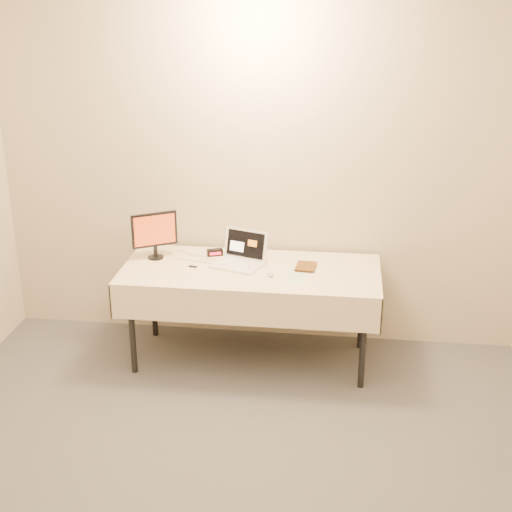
# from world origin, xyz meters

# --- Properties ---
(back_wall) EXTENTS (4.00, 0.10, 2.70)m
(back_wall) POSITION_xyz_m (0.00, 2.50, 1.35)
(back_wall) COLOR beige
(back_wall) RESTS_ON ground
(table) EXTENTS (1.86, 0.81, 0.74)m
(table) POSITION_xyz_m (0.00, 2.05, 0.68)
(table) COLOR black
(table) RESTS_ON ground
(laptop) EXTENTS (0.42, 0.39, 0.24)m
(laptop) POSITION_xyz_m (-0.09, 2.13, 0.80)
(laptop) COLOR white
(laptop) RESTS_ON table
(monitor) EXTENTS (0.31, 0.19, 0.35)m
(monitor) POSITION_xyz_m (-0.73, 2.17, 0.95)
(monitor) COLOR black
(monitor) RESTS_ON table
(book) EXTENTS (0.14, 0.03, 0.19)m
(book) POSITION_xyz_m (0.32, 2.12, 0.83)
(book) COLOR brown
(book) RESTS_ON table
(alarm_clock) EXTENTS (0.13, 0.09, 0.05)m
(alarm_clock) POSITION_xyz_m (-0.30, 2.28, 0.76)
(alarm_clock) COLOR black
(alarm_clock) RESTS_ON table
(clicker) EXTENTS (0.05, 0.09, 0.02)m
(clicker) POSITION_xyz_m (0.16, 1.94, 0.75)
(clicker) COLOR silver
(clicker) RESTS_ON table
(paper_form) EXTENTS (0.16, 0.33, 0.00)m
(paper_form) POSITION_xyz_m (0.33, 1.98, 0.74)
(paper_form) COLOR #BEE7B8
(paper_form) RESTS_ON table
(usb_dongle) EXTENTS (0.06, 0.03, 0.01)m
(usb_dongle) POSITION_xyz_m (-0.42, 2.02, 0.74)
(usb_dongle) COLOR black
(usb_dongle) RESTS_ON table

